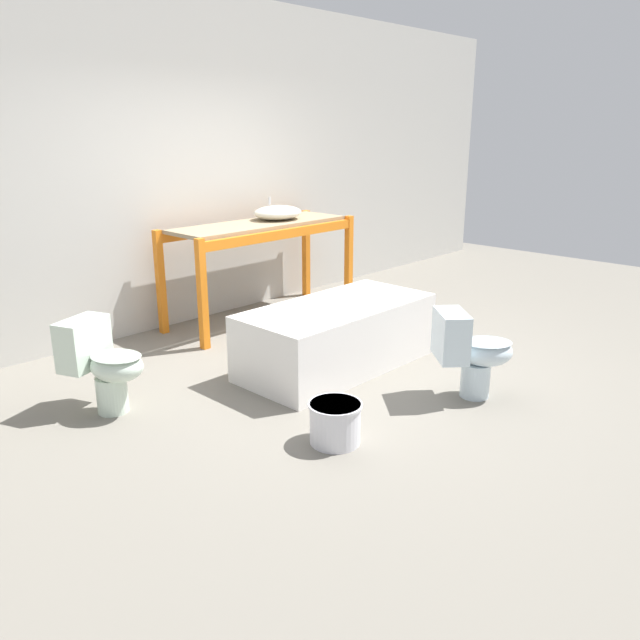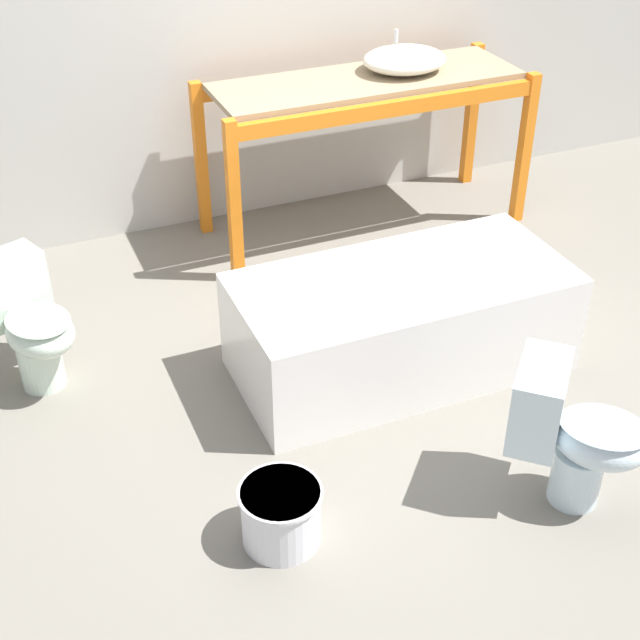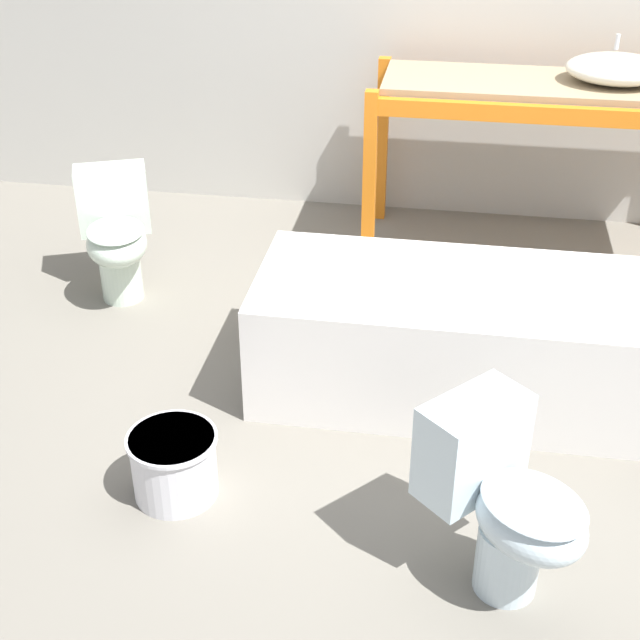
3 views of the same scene
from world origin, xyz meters
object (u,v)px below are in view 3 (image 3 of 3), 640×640
Objects in this scene: sink_basin at (616,69)px; toilet_far at (504,497)px; bathtub_main at (449,329)px; bucket_white at (174,463)px; toilet_near at (116,231)px.

toilet_far is at bearing -101.63° from sink_basin.
sink_basin reaches higher than bathtub_main.
bucket_white is (-1.00, -0.88, -0.17)m from bathtub_main.
bucket_white is at bearing -84.71° from toilet_near.
bathtub_main is 1.15m from toilet_far.
toilet_far is at bearing -63.06° from toilet_near.
bathtub_main is 2.55× the size of toilet_far.
sink_basin is 1.88m from bathtub_main.
toilet_far is (1.98, -1.74, 0.00)m from toilet_near.
toilet_far is (-0.55, -2.66, -0.72)m from sink_basin.
toilet_far is 1.26m from bucket_white.
toilet_near is (-2.53, -0.92, -0.72)m from sink_basin.
bathtub_main is 2.55× the size of toilet_near.
sink_basin reaches higher than toilet_near.
sink_basin is 0.80× the size of toilet_near.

